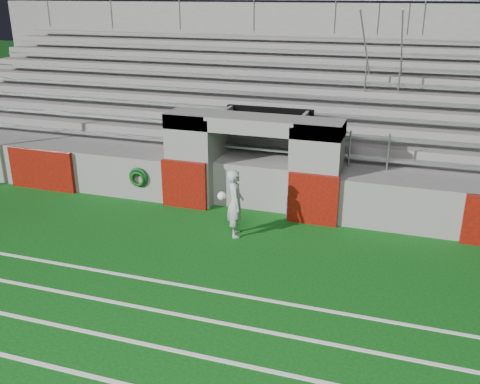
% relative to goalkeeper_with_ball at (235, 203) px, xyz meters
% --- Properties ---
extents(ground, '(90.00, 90.00, 0.00)m').
position_rel_goalkeeper_with_ball_xyz_m(ground, '(-0.12, -1.65, -0.86)').
color(ground, '#0B460F').
rests_on(ground, ground).
extents(stadium_structure, '(26.00, 8.48, 5.42)m').
position_rel_goalkeeper_with_ball_xyz_m(stadium_structure, '(-0.12, 6.32, 0.63)').
color(stadium_structure, slate).
rests_on(stadium_structure, ground).
extents(goalkeeper_with_ball, '(0.73, 0.73, 1.71)m').
position_rel_goalkeeper_with_ball_xyz_m(goalkeeper_with_ball, '(0.00, 0.00, 0.00)').
color(goalkeeper_with_ball, '#A3A7AC').
rests_on(goalkeeper_with_ball, ground).
extents(hose_coil, '(0.58, 0.15, 0.58)m').
position_rel_goalkeeper_with_ball_xyz_m(hose_coil, '(-3.34, 1.28, -0.14)').
color(hose_coil, '#0C3C18').
rests_on(hose_coil, ground).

